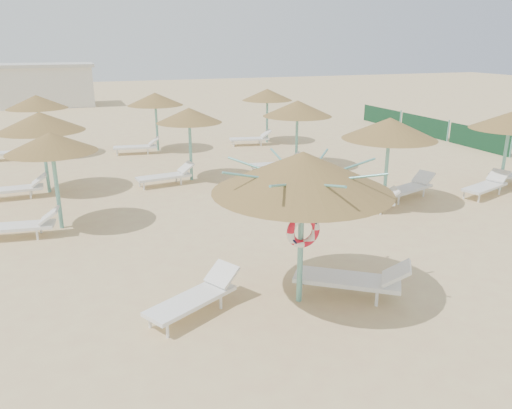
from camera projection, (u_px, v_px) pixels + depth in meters
name	position (u px, v px, depth m)	size (l,w,h in m)	color
ground	(301.00, 293.00, 10.13)	(120.00, 120.00, 0.00)	#D6BF82
main_palapa	(303.00, 173.00, 9.03)	(3.34, 3.34, 3.00)	#65B0A4
lounger_main_a	(196.00, 296.00, 9.31)	(2.02, 1.47, 0.72)	white
lounger_main_b	(355.00, 279.00, 9.89)	(2.22, 1.84, 0.81)	white
palapa_field	(220.00, 114.00, 18.39)	(19.20, 14.02, 2.72)	#65B0A4
service_hut	(38.00, 85.00, 38.78)	(8.40, 4.40, 3.25)	silver
windbreak_fence	(479.00, 139.00, 23.50)	(0.08, 19.84, 1.10)	#184A25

